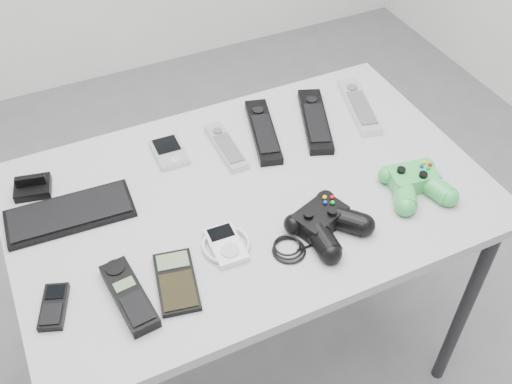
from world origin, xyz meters
name	(u,v)px	position (x,y,z in m)	size (l,w,h in m)	color
floor	(232,358)	(0.00, 0.00, 0.00)	(3.50, 3.50, 0.00)	slate
desk	(250,211)	(0.06, -0.02, 0.67)	(1.10, 0.71, 0.74)	#A2A3A5
pda_keyboard	(70,213)	(-0.34, 0.09, 0.75)	(0.28, 0.12, 0.02)	black
dock_bracket	(32,184)	(-0.40, 0.20, 0.76)	(0.08, 0.07, 0.04)	black
pda	(169,152)	(-0.07, 0.19, 0.75)	(0.07, 0.11, 0.02)	#B5B5BD
remote_silver_a	(226,146)	(0.07, 0.15, 0.75)	(0.05, 0.19, 0.02)	#B5B5BD
remote_black_a	(263,131)	(0.18, 0.16, 0.75)	(0.06, 0.25, 0.03)	black
remote_black_b	(315,120)	(0.33, 0.15, 0.75)	(0.06, 0.26, 0.02)	black
remote_silver_b	(359,105)	(0.46, 0.15, 0.75)	(0.05, 0.24, 0.02)	silver
mobile_phone	(54,306)	(-0.42, -0.15, 0.75)	(0.05, 0.10, 0.02)	black
cordless_handset	(129,295)	(-0.28, -0.19, 0.75)	(0.06, 0.18, 0.03)	black
calculator	(176,281)	(-0.18, -0.19, 0.74)	(0.08, 0.15, 0.02)	black
mp3_player	(226,244)	(-0.06, -0.15, 0.75)	(0.10, 0.11, 0.02)	silver
controller_black	(326,221)	(0.16, -0.19, 0.76)	(0.27, 0.17, 0.05)	black
controller_green	(415,182)	(0.41, -0.17, 0.76)	(0.15, 0.17, 0.05)	green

